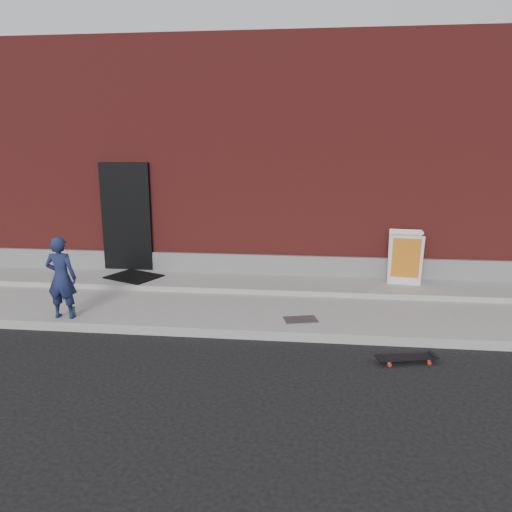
# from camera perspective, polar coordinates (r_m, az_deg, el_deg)

# --- Properties ---
(ground) EXTENTS (80.00, 80.00, 0.00)m
(ground) POSITION_cam_1_polar(r_m,az_deg,el_deg) (7.74, -3.55, -9.42)
(ground) COLOR black
(ground) RESTS_ON ground
(sidewalk) EXTENTS (20.00, 3.00, 0.15)m
(sidewalk) POSITION_cam_1_polar(r_m,az_deg,el_deg) (9.10, -1.90, -5.41)
(sidewalk) COLOR gray
(sidewalk) RESTS_ON ground
(apron) EXTENTS (20.00, 1.20, 0.10)m
(apron) POSITION_cam_1_polar(r_m,az_deg,el_deg) (9.91, -1.14, -3.09)
(apron) COLOR gray
(apron) RESTS_ON sidewalk
(building) EXTENTS (20.00, 8.10, 5.00)m
(building) POSITION_cam_1_polar(r_m,az_deg,el_deg) (14.10, 1.36, 11.16)
(building) COLOR maroon
(building) RESTS_ON ground
(child) EXTENTS (0.49, 0.33, 1.34)m
(child) POSITION_cam_1_polar(r_m,az_deg,el_deg) (8.55, -21.37, -2.33)
(child) COLOR #192047
(child) RESTS_ON sidewalk
(skateboard) EXTENTS (0.83, 0.39, 0.09)m
(skateboard) POSITION_cam_1_polar(r_m,az_deg,el_deg) (7.21, 16.86, -11.07)
(skateboard) COLOR red
(skateboard) RESTS_ON ground
(pizza_sign) EXTENTS (0.70, 0.80, 1.03)m
(pizza_sign) POSITION_cam_1_polar(r_m,az_deg,el_deg) (10.00, 16.67, -0.17)
(pizza_sign) COLOR silver
(pizza_sign) RESTS_ON apron
(soda_can) EXTENTS (0.09, 0.09, 0.14)m
(soda_can) POSITION_cam_1_polar(r_m,az_deg,el_deg) (8.78, -20.20, -5.93)
(soda_can) COLOR #16713D
(soda_can) RESTS_ON sidewalk
(doormat) EXTENTS (1.20, 1.11, 0.03)m
(doormat) POSITION_cam_1_polar(r_m,az_deg,el_deg) (10.43, -13.80, -2.30)
(doormat) COLOR black
(doormat) RESTS_ON apron
(utility_plate) EXTENTS (0.59, 0.45, 0.02)m
(utility_plate) POSITION_cam_1_polar(r_m,az_deg,el_deg) (8.08, 5.12, -7.26)
(utility_plate) COLOR #58585D
(utility_plate) RESTS_ON sidewalk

